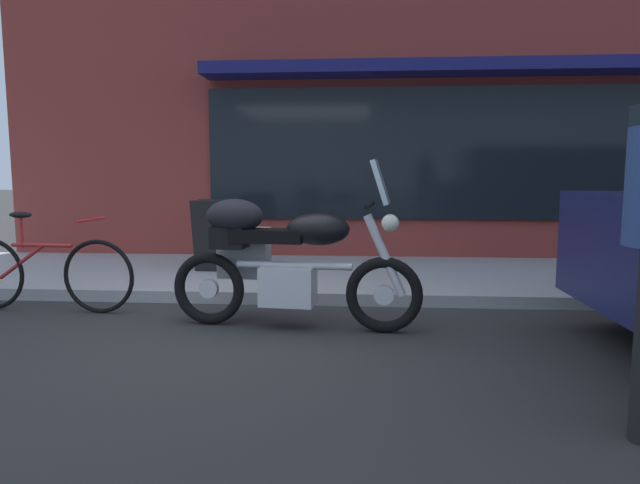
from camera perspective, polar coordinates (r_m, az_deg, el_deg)
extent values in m
plane|color=#2B2B2B|center=(4.46, -10.40, -9.72)|extent=(80.00, 80.00, 0.00)
torus|color=black|center=(4.51, 6.59, -5.41)|extent=(0.63, 0.15, 0.62)
cylinder|color=silver|center=(4.51, 6.59, -5.41)|extent=(0.17, 0.08, 0.16)
torus|color=black|center=(4.82, -11.33, -4.70)|extent=(0.63, 0.15, 0.62)
cylinder|color=silver|center=(4.82, -11.33, -4.70)|extent=(0.17, 0.08, 0.16)
cube|color=silver|center=(4.61, -3.29, -4.47)|extent=(0.47, 0.34, 0.32)
cylinder|color=silver|center=(4.56, -2.69, -2.40)|extent=(0.96, 0.15, 0.06)
ellipsoid|color=black|center=(4.49, -0.22, 1.31)|extent=(0.54, 0.33, 0.26)
cube|color=black|center=(4.58, -5.40, 0.64)|extent=(0.62, 0.30, 0.11)
cube|color=black|center=(4.68, -9.29, 0.47)|extent=(0.30, 0.25, 0.18)
cylinder|color=silver|center=(4.45, 6.64, -1.38)|extent=(0.35, 0.10, 0.67)
cylinder|color=black|center=(4.42, 5.16, 3.79)|extent=(0.10, 0.62, 0.04)
cube|color=silver|center=(4.41, 6.23, 6.11)|extent=(0.18, 0.33, 0.35)
sphere|color=#EAEACC|center=(4.42, 7.21, 1.95)|extent=(0.14, 0.14, 0.14)
cube|color=#9E9E9E|center=(4.91, -7.79, -1.08)|extent=(0.46, 0.24, 0.44)
cube|color=black|center=(5.02, -7.53, -0.91)|extent=(0.37, 0.05, 0.03)
ellipsoid|color=black|center=(4.65, -8.75, 2.66)|extent=(0.51, 0.37, 0.28)
torus|color=black|center=(5.48, -21.76, -3.31)|extent=(0.68, 0.08, 0.68)
cylinder|color=#B22323|center=(5.72, -26.63, -0.30)|extent=(0.60, 0.07, 0.04)
cylinder|color=#B22323|center=(5.87, -28.30, -1.81)|extent=(0.47, 0.06, 0.34)
cylinder|color=#B22323|center=(5.82, -28.28, 0.90)|extent=(0.03, 0.03, 0.30)
ellipsoid|color=black|center=(5.81, -28.38, 2.47)|extent=(0.23, 0.11, 0.06)
cylinder|color=#B22323|center=(5.44, -22.47, 2.11)|extent=(0.05, 0.48, 0.03)
cube|color=black|center=(6.62, -10.66, 0.56)|extent=(0.55, 0.18, 0.85)
cube|color=black|center=(6.83, -10.19, 0.77)|extent=(0.55, 0.18, 0.85)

